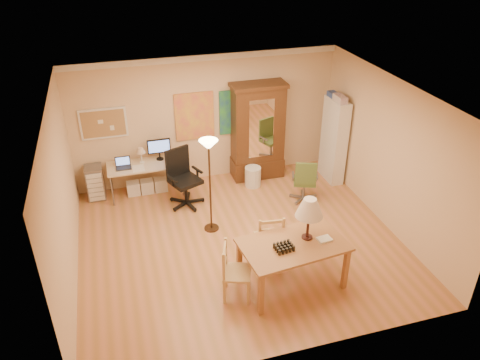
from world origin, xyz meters
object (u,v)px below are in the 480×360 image
object	(u,v)px
office_chair_black	(185,190)
computer_desk	(147,175)
dining_table	(299,233)
office_chair_green	(304,190)
bookshelf	(334,141)
armoire	(258,137)

from	to	relation	value
office_chair_black	computer_desk	bearing A→B (deg)	135.53
dining_table	office_chair_green	distance (m)	2.53
dining_table	office_chair_black	distance (m)	3.08
computer_desk	office_chair_black	distance (m)	0.92
office_chair_green	office_chair_black	bearing A→B (deg)	166.74
bookshelf	office_chair_black	bearing A→B (deg)	-177.17
office_chair_black	bookshelf	xyz separation A→B (m)	(3.24, 0.16, 0.59)
computer_desk	armoire	bearing A→B (deg)	2.04
office_chair_black	office_chair_green	size ratio (longest dim) A/B	1.24
computer_desk	office_chair_green	size ratio (longest dim) A/B	1.60
dining_table	office_chair_black	size ratio (longest dim) A/B	1.43
dining_table	office_chair_green	size ratio (longest dim) A/B	1.78
office_chair_green	bookshelf	size ratio (longest dim) A/B	0.52
office_chair_black	office_chair_green	distance (m)	2.37
computer_desk	bookshelf	bearing A→B (deg)	-7.02
office_chair_black	armoire	bearing A→B (deg)	22.68
dining_table	office_chair_black	world-z (taller)	dining_table
armoire	computer_desk	bearing A→B (deg)	-177.96
armoire	bookshelf	distance (m)	1.61
bookshelf	armoire	bearing A→B (deg)	159.46
dining_table	armoire	distance (m)	3.50
office_chair_green	bookshelf	world-z (taller)	bookshelf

